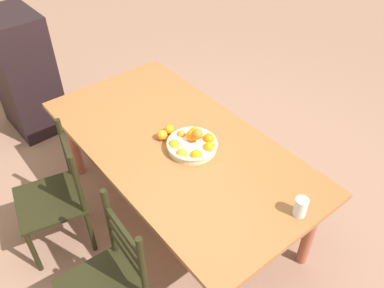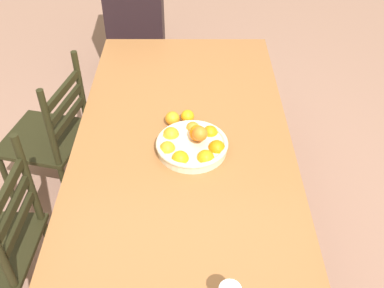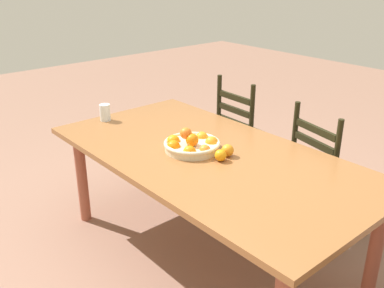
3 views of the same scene
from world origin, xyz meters
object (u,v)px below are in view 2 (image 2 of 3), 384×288
Objects in this scene: cabinet at (136,11)px; orange_loose_0 at (172,118)px; chair_by_cabinet at (51,137)px; orange_loose_1 at (188,116)px; fruit_bowl at (193,145)px; dining_table at (183,148)px.

cabinet is 15.67× the size of orange_loose_0.
chair_by_cabinet reaches higher than orange_loose_0.
chair_by_cabinet is 0.80× the size of cabinet.
orange_loose_0 is (-0.23, -0.74, 0.31)m from chair_by_cabinet.
fruit_bowl is at bearing -173.66° from orange_loose_1.
cabinet is at bearing 14.72° from orange_loose_1.
orange_loose_1 is (-1.68, -0.44, 0.18)m from cabinet.
cabinet reaches higher than orange_loose_1.
fruit_bowl is 0.23m from orange_loose_0.
fruit_bowl is (-0.11, -0.05, 0.12)m from dining_table.
orange_loose_1 is at bearing -167.15° from cabinet.
orange_loose_1 is at bearing 89.02° from chair_by_cabinet.
dining_table is 0.89m from chair_by_cabinet.
dining_table is at bearing -168.72° from cabinet.
cabinet is at bearing 12.09° from orange_loose_0.
cabinet is 1.75m from orange_loose_0.
fruit_bowl is 5.00× the size of orange_loose_1.
orange_loose_0 is at bearing -169.79° from cabinet.
orange_loose_1 is at bearing -75.09° from orange_loose_0.
orange_loose_1 is (-0.21, -0.82, 0.31)m from chair_by_cabinet.
orange_loose_0 is 0.08m from orange_loose_1.
cabinet is 1.75m from orange_loose_1.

